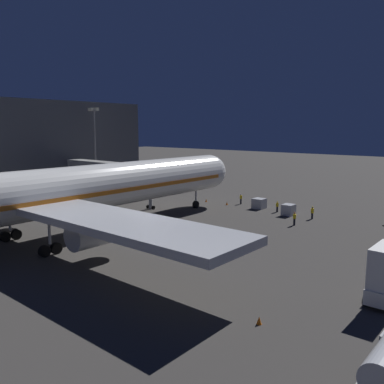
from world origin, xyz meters
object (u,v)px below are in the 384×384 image
(ground_crew_marshaller_fwd, at_px, (277,206))
(traffic_cone_wingtip_svc_side, at_px, (259,320))
(ground_crew_under_port_wing, at_px, (294,218))
(airliner_at_gate, at_px, (28,197))
(baggage_container_near_belt, at_px, (288,210))
(ground_crew_by_belt_loader, at_px, (312,212))
(traffic_cone_nose_starboard, at_px, (206,200))
(ground_crew_near_nose_gear, at_px, (241,198))
(apron_floodlight_mast, at_px, (95,143))
(jet_bridge, at_px, (119,171))
(traffic_cone_nose_port, at_px, (227,203))
(baggage_container_mid_row, at_px, (259,203))

(ground_crew_marshaller_fwd, height_order, traffic_cone_wingtip_svc_side, ground_crew_marshaller_fwd)
(ground_crew_under_port_wing, height_order, traffic_cone_wingtip_svc_side, ground_crew_under_port_wing)
(airliner_at_gate, height_order, traffic_cone_wingtip_svc_side, airliner_at_gate)
(baggage_container_near_belt, distance_m, ground_crew_under_port_wing, 6.20)
(ground_crew_by_belt_loader, distance_m, traffic_cone_nose_starboard, 19.73)
(ground_crew_near_nose_gear, bearing_deg, ground_crew_under_port_wing, 149.55)
(airliner_at_gate, relative_size, apron_floodlight_mast, 4.17)
(apron_floodlight_mast, bearing_deg, ground_crew_under_port_wing, 179.96)
(airliner_at_gate, bearing_deg, jet_bridge, -61.28)
(traffic_cone_nose_port, relative_size, traffic_cone_wingtip_svc_side, 1.00)
(baggage_container_mid_row, xyz_separation_m, ground_crew_by_belt_loader, (-9.68, 1.72, 0.20))
(ground_crew_under_port_wing, bearing_deg, jet_bridge, 8.98)
(airliner_at_gate, xyz_separation_m, ground_crew_near_nose_gear, (-3.53, -35.62, -4.54))
(traffic_cone_nose_port, xyz_separation_m, traffic_cone_nose_starboard, (4.40, 0.00, 0.00))
(traffic_cone_wingtip_svc_side, bearing_deg, jet_bridge, -28.62)
(airliner_at_gate, distance_m, ground_crew_under_port_wing, 32.82)
(ground_crew_under_port_wing, bearing_deg, ground_crew_by_belt_loader, -92.60)
(traffic_cone_nose_port, bearing_deg, airliner_at_gate, 86.24)
(apron_floodlight_mast, relative_size, traffic_cone_nose_port, 30.14)
(apron_floodlight_mast, distance_m, ground_crew_marshaller_fwd, 38.43)
(ground_crew_near_nose_gear, bearing_deg, ground_crew_marshaller_fwd, 166.45)
(baggage_container_near_belt, height_order, ground_crew_marshaller_fwd, ground_crew_marshaller_fwd)
(airliner_at_gate, relative_size, baggage_container_near_belt, 38.60)
(airliner_at_gate, bearing_deg, traffic_cone_nose_port, -93.76)
(ground_crew_marshaller_fwd, bearing_deg, airliner_at_gate, 71.32)
(baggage_container_mid_row, relative_size, ground_crew_by_belt_loader, 1.02)
(traffic_cone_nose_starboard, bearing_deg, apron_floodlight_mast, 14.12)
(ground_crew_near_nose_gear, relative_size, traffic_cone_wingtip_svc_side, 3.18)
(traffic_cone_nose_starboard, bearing_deg, ground_crew_by_belt_loader, 177.68)
(airliner_at_gate, distance_m, baggage_container_near_belt, 35.79)
(airliner_at_gate, height_order, jet_bridge, airliner_at_gate)
(baggage_container_mid_row, bearing_deg, ground_crew_near_nose_gear, -16.35)
(ground_crew_near_nose_gear, xyz_separation_m, traffic_cone_nose_port, (1.33, 2.18, -0.69))
(jet_bridge, height_order, traffic_cone_wingtip_svc_side, jet_bridge)
(baggage_container_near_belt, relative_size, ground_crew_under_port_wing, 1.01)
(apron_floodlight_mast, relative_size, ground_crew_by_belt_loader, 9.12)
(airliner_at_gate, xyz_separation_m, jet_bridge, (12.51, -22.83, 0.11))
(airliner_at_gate, distance_m, apron_floodlight_mast, 37.79)
(baggage_container_near_belt, bearing_deg, ground_crew_under_port_wing, 123.92)
(jet_bridge, bearing_deg, ground_crew_under_port_wing, -171.02)
(ground_crew_by_belt_loader, height_order, ground_crew_under_port_wing, ground_crew_by_belt_loader)
(jet_bridge, height_order, traffic_cone_nose_starboard, jet_bridge)
(ground_crew_near_nose_gear, relative_size, traffic_cone_nose_port, 3.18)
(jet_bridge, xyz_separation_m, baggage_container_near_belt, (-26.32, -9.85, -4.78))
(baggage_container_near_belt, distance_m, baggage_container_mid_row, 6.22)
(baggage_container_mid_row, xyz_separation_m, traffic_cone_nose_port, (5.62, 0.92, -0.53))
(apron_floodlight_mast, bearing_deg, ground_crew_by_belt_loader, -173.29)
(ground_crew_marshaller_fwd, bearing_deg, apron_floodlight_mast, 9.46)
(jet_bridge, relative_size, apron_floodlight_mast, 1.42)
(ground_crew_near_nose_gear, bearing_deg, apron_floodlight_mast, 15.48)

